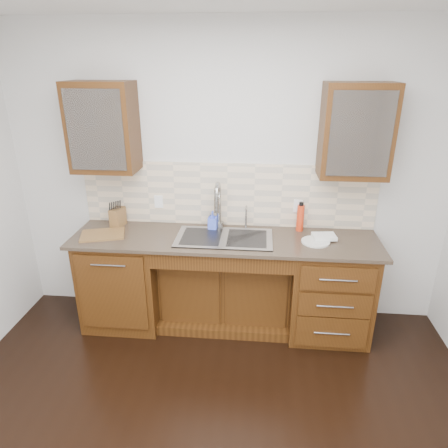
# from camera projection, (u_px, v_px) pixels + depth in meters

# --- Properties ---
(wall_back) EXTENTS (4.00, 0.10, 2.70)m
(wall_back) POSITION_uv_depth(u_px,v_px,m) (228.00, 178.00, 3.68)
(wall_back) COLOR silver
(wall_back) RESTS_ON ground
(base_cabinet_left) EXTENTS (0.70, 0.62, 0.88)m
(base_cabinet_left) POSITION_uv_depth(u_px,v_px,m) (125.00, 278.00, 3.78)
(base_cabinet_left) COLOR #593014
(base_cabinet_left) RESTS_ON ground
(base_cabinet_center) EXTENTS (1.20, 0.44, 0.70)m
(base_cabinet_center) POSITION_uv_depth(u_px,v_px,m) (225.00, 287.00, 3.81)
(base_cabinet_center) COLOR #593014
(base_cabinet_center) RESTS_ON ground
(base_cabinet_right) EXTENTS (0.70, 0.62, 0.88)m
(base_cabinet_right) POSITION_uv_depth(u_px,v_px,m) (329.00, 288.00, 3.61)
(base_cabinet_right) COLOR #593014
(base_cabinet_right) RESTS_ON ground
(countertop) EXTENTS (2.70, 0.65, 0.03)m
(countertop) POSITION_uv_depth(u_px,v_px,m) (224.00, 239.00, 3.51)
(countertop) COLOR #84705B
(countertop) RESTS_ON base_cabinet_left
(backsplash) EXTENTS (2.70, 0.02, 0.59)m
(backsplash) POSITION_uv_depth(u_px,v_px,m) (227.00, 195.00, 3.68)
(backsplash) COLOR beige
(backsplash) RESTS_ON wall_back
(sink) EXTENTS (0.84, 0.46, 0.19)m
(sink) POSITION_uv_depth(u_px,v_px,m) (224.00, 247.00, 3.52)
(sink) COLOR #9E9EA5
(sink) RESTS_ON countertop
(faucet) EXTENTS (0.04, 0.04, 0.40)m
(faucet) POSITION_uv_depth(u_px,v_px,m) (219.00, 208.00, 3.63)
(faucet) COLOR #999993
(faucet) RESTS_ON countertop
(filter_tap) EXTENTS (0.02, 0.02, 0.24)m
(filter_tap) POSITION_uv_depth(u_px,v_px,m) (246.00, 216.00, 3.65)
(filter_tap) COLOR #999993
(filter_tap) RESTS_ON countertop
(upper_cabinet_left) EXTENTS (0.55, 0.34, 0.75)m
(upper_cabinet_left) POSITION_uv_depth(u_px,v_px,m) (103.00, 127.00, 3.39)
(upper_cabinet_left) COLOR #593014
(upper_cabinet_left) RESTS_ON wall_back
(upper_cabinet_right) EXTENTS (0.55, 0.34, 0.75)m
(upper_cabinet_right) POSITION_uv_depth(u_px,v_px,m) (356.00, 131.00, 3.21)
(upper_cabinet_right) COLOR #593014
(upper_cabinet_right) RESTS_ON wall_back
(outlet_left) EXTENTS (0.08, 0.01, 0.12)m
(outlet_left) POSITION_uv_depth(u_px,v_px,m) (159.00, 202.00, 3.76)
(outlet_left) COLOR white
(outlet_left) RESTS_ON backsplash
(outlet_right) EXTENTS (0.08, 0.01, 0.12)m
(outlet_right) POSITION_uv_depth(u_px,v_px,m) (298.00, 206.00, 3.64)
(outlet_right) COLOR white
(outlet_right) RESTS_ON backsplash
(soap_bottle) EXTENTS (0.08, 0.09, 0.18)m
(soap_bottle) POSITION_uv_depth(u_px,v_px,m) (213.00, 220.00, 3.64)
(soap_bottle) COLOR #4A64F4
(soap_bottle) RESTS_ON countertop
(water_bottle) EXTENTS (0.08, 0.08, 0.24)m
(water_bottle) POSITION_uv_depth(u_px,v_px,m) (300.00, 218.00, 3.61)
(water_bottle) COLOR red
(water_bottle) RESTS_ON countertop
(plate) EXTENTS (0.28, 0.28, 0.01)m
(plate) POSITION_uv_depth(u_px,v_px,m) (315.00, 242.00, 3.41)
(plate) COLOR silver
(plate) RESTS_ON countertop
(dish_towel) EXTENTS (0.21, 0.16, 0.03)m
(dish_towel) POSITION_uv_depth(u_px,v_px,m) (324.00, 236.00, 3.45)
(dish_towel) COLOR white
(dish_towel) RESTS_ON plate
(knife_block) EXTENTS (0.12, 0.17, 0.17)m
(knife_block) POSITION_uv_depth(u_px,v_px,m) (118.00, 217.00, 3.73)
(knife_block) COLOR brown
(knife_block) RESTS_ON countertop
(cutting_board) EXTENTS (0.43, 0.36, 0.02)m
(cutting_board) POSITION_uv_depth(u_px,v_px,m) (103.00, 235.00, 3.54)
(cutting_board) COLOR #9F6332
(cutting_board) RESTS_ON countertop
(cup_left_a) EXTENTS (0.16, 0.16, 0.10)m
(cup_left_a) POSITION_uv_depth(u_px,v_px,m) (92.00, 133.00, 3.42)
(cup_left_a) COLOR white
(cup_left_a) RESTS_ON upper_cabinet_left
(cup_left_b) EXTENTS (0.13, 0.13, 0.10)m
(cup_left_b) POSITION_uv_depth(u_px,v_px,m) (110.00, 133.00, 3.41)
(cup_left_b) COLOR white
(cup_left_b) RESTS_ON upper_cabinet_left
(cup_right_a) EXTENTS (0.17, 0.17, 0.11)m
(cup_right_a) POSITION_uv_depth(u_px,v_px,m) (348.00, 137.00, 3.23)
(cup_right_a) COLOR silver
(cup_right_a) RESTS_ON upper_cabinet_right
(cup_right_b) EXTENTS (0.14, 0.14, 0.10)m
(cup_right_b) POSITION_uv_depth(u_px,v_px,m) (361.00, 137.00, 3.22)
(cup_right_b) COLOR silver
(cup_right_b) RESTS_ON upper_cabinet_right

